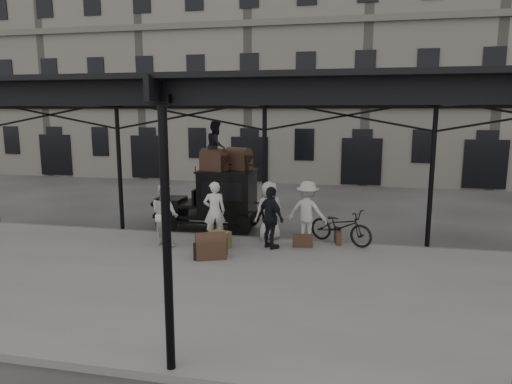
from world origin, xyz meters
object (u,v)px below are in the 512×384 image
porter_official (271,218)px  taxi (219,197)px  steamer_trunk_platform (211,247)px  bicycle (341,226)px  steamer_trunk_roof_near (214,161)px  porter_left (214,211)px

porter_official → taxi: bearing=-1.5°
porter_official → steamer_trunk_platform: bearing=82.7°
taxi → steamer_trunk_platform: 3.57m
bicycle → steamer_trunk_roof_near: bearing=103.9°
taxi → steamer_trunk_platform: taxi is taller
taxi → steamer_trunk_platform: size_ratio=4.40×
steamer_trunk_roof_near → steamer_trunk_platform: 3.85m
bicycle → steamer_trunk_roof_near: steamer_trunk_roof_near is taller
steamer_trunk_platform → bicycle: bearing=8.6°
taxi → bicycle: bearing=-15.9°
steamer_trunk_roof_near → bicycle: bearing=3.1°
porter_left → steamer_trunk_platform: size_ratio=2.26×
steamer_trunk_platform → porter_left: bearing=79.9°
steamer_trunk_platform → porter_official: bearing=16.8°
porter_official → bicycle: size_ratio=0.89×
porter_left → bicycle: (3.89, 0.47, -0.39)m
porter_left → steamer_trunk_roof_near: bearing=-94.1°
taxi → steamer_trunk_platform: (0.77, -3.40, -0.75)m
taxi → bicycle: (4.25, -1.21, -0.51)m
taxi → bicycle: 4.45m
porter_left → bicycle: size_ratio=0.90×
porter_official → steamer_trunk_roof_near: size_ratio=2.17×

